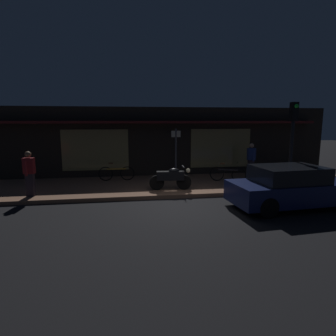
# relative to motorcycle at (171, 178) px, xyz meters

# --- Properties ---
(ground_plane) EXTENTS (60.00, 60.00, 0.00)m
(ground_plane) POSITION_rel_motorcycle_xyz_m (-0.04, -1.82, -0.65)
(ground_plane) COLOR black
(sidewalk_slab) EXTENTS (18.00, 4.00, 0.15)m
(sidewalk_slab) POSITION_rel_motorcycle_xyz_m (-0.04, 1.18, -0.57)
(sidewalk_slab) COLOR #8C6047
(sidewalk_slab) RESTS_ON ground_plane
(storefront_building) EXTENTS (18.00, 3.30, 3.60)m
(storefront_building) POSITION_rel_motorcycle_xyz_m (-0.04, 4.57, 1.16)
(storefront_building) COLOR black
(storefront_building) RESTS_ON ground_plane
(motorcycle) EXTENTS (1.70, 0.55, 0.97)m
(motorcycle) POSITION_rel_motorcycle_xyz_m (0.00, 0.00, 0.00)
(motorcycle) COLOR black
(motorcycle) RESTS_ON sidewalk_slab
(bicycle_parked) EXTENTS (1.50, 0.78, 0.91)m
(bicycle_parked) POSITION_rel_motorcycle_xyz_m (2.83, 1.17, -0.14)
(bicycle_parked) COLOR black
(bicycle_parked) RESTS_ON sidewalk_slab
(bicycle_extra) EXTENTS (1.66, 0.42, 0.91)m
(bicycle_extra) POSITION_rel_motorcycle_xyz_m (-2.23, 2.17, -0.14)
(bicycle_extra) COLOR black
(bicycle_extra) RESTS_ON sidewalk_slab
(person_photographer) EXTENTS (0.40, 0.62, 1.67)m
(person_photographer) POSITION_rel_motorcycle_xyz_m (-5.31, -0.17, 0.38)
(person_photographer) COLOR #28232D
(person_photographer) RESTS_ON sidewalk_slab
(person_bystander) EXTENTS (0.38, 0.61, 1.67)m
(person_bystander) POSITION_rel_motorcycle_xyz_m (4.39, 2.11, 0.38)
(person_bystander) COLOR #28232D
(person_bystander) RESTS_ON sidewalk_slab
(sign_post) EXTENTS (0.44, 0.09, 2.40)m
(sign_post) POSITION_rel_motorcycle_xyz_m (0.60, 2.24, 0.86)
(sign_post) COLOR #47474C
(sign_post) RESTS_ON sidewalk_slab
(traffic_light_pole) EXTENTS (0.24, 0.33, 3.60)m
(traffic_light_pole) POSITION_rel_motorcycle_xyz_m (4.45, -1.14, 1.83)
(traffic_light_pole) COLOR black
(traffic_light_pole) RESTS_ON ground_plane
(parked_car_near) EXTENTS (4.22, 2.07, 1.42)m
(parked_car_near) POSITION_rel_motorcycle_xyz_m (3.65, -2.47, 0.06)
(parked_car_near) COLOR black
(parked_car_near) RESTS_ON ground_plane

